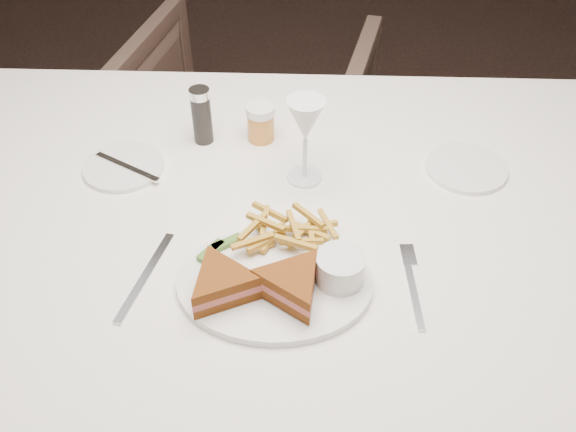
{
  "coord_description": "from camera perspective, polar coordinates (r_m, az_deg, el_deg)",
  "views": [
    {
      "loc": [
        -0.15,
        -1.15,
        1.54
      ],
      "look_at": [
        -0.11,
        -0.34,
        0.8
      ],
      "focal_mm": 40.0,
      "sensor_mm": 36.0,
      "label": 1
    }
  ],
  "objects": [
    {
      "name": "chair_far",
      "position": [
        2.04,
        -3.78,
        7.33
      ],
      "size": [
        0.88,
        0.85,
        0.73
      ],
      "primitive_type": "imported",
      "rotation": [
        0.0,
        0.0,
        2.84
      ],
      "color": "#47332B",
      "rests_on": "ground"
    },
    {
      "name": "ground",
      "position": [
        1.93,
        2.76,
        -10.64
      ],
      "size": [
        5.0,
        5.0,
        0.0
      ],
      "primitive_type": "plane",
      "color": "black",
      "rests_on": "ground"
    },
    {
      "name": "table",
      "position": [
        1.45,
        -0.11,
        -11.12
      ],
      "size": [
        1.62,
        1.16,
        0.75
      ],
      "primitive_type": "cube",
      "rotation": [
        0.0,
        0.0,
        -0.09
      ],
      "color": "white",
      "rests_on": "ground"
    },
    {
      "name": "table_setting",
      "position": [
        1.1,
        -0.75,
        -0.8
      ],
      "size": [
        0.84,
        0.64,
        0.18
      ],
      "color": "white",
      "rests_on": "table"
    }
  ]
}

